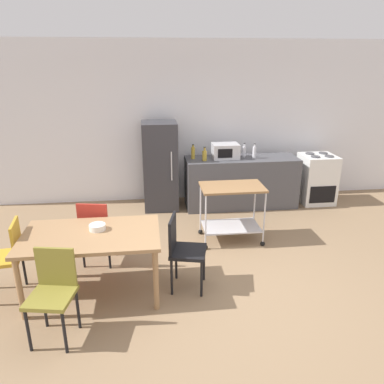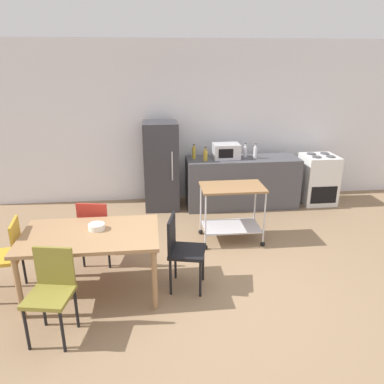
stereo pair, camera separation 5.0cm
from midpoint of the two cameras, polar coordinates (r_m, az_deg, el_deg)
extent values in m
plane|color=#8C7051|center=(4.56, 4.21, -14.58)|extent=(12.00, 12.00, 0.00)
cube|color=white|center=(7.03, -0.26, 10.54)|extent=(8.40, 0.12, 2.90)
cube|color=#4C4C51|center=(6.84, 7.81, 1.48)|extent=(2.00, 0.64, 0.90)
cube|color=#A37A51|center=(4.29, -14.95, -6.33)|extent=(1.50, 0.90, 0.04)
cylinder|color=#A37A51|center=(4.30, -24.59, -13.20)|extent=(0.06, 0.06, 0.71)
cylinder|color=#A37A51|center=(4.08, -5.36, -13.20)|extent=(0.06, 0.06, 0.71)
cylinder|color=#A37A51|center=(4.95, -21.95, -8.40)|extent=(0.06, 0.06, 0.71)
cylinder|color=#A37A51|center=(4.75, -5.58, -8.11)|extent=(0.06, 0.06, 0.71)
cube|color=olive|center=(3.85, -20.58, -14.70)|extent=(0.47, 0.47, 0.04)
cube|color=olive|center=(3.87, -19.88, -10.55)|extent=(0.38, 0.10, 0.40)
cylinder|color=black|center=(3.94, -23.56, -18.66)|extent=(0.03, 0.03, 0.45)
cylinder|color=black|center=(3.80, -18.75, -19.49)|extent=(0.03, 0.03, 0.45)
cylinder|color=black|center=(4.17, -21.39, -15.93)|extent=(0.03, 0.03, 0.45)
cylinder|color=black|center=(4.05, -16.86, -16.57)|extent=(0.03, 0.03, 0.45)
cube|color=black|center=(4.35, -0.39, -9.07)|extent=(0.48, 0.48, 0.04)
cube|color=black|center=(4.27, -2.81, -6.33)|extent=(0.12, 0.38, 0.40)
cylinder|color=black|center=(4.32, 1.62, -13.13)|extent=(0.03, 0.03, 0.45)
cylinder|color=black|center=(4.60, 2.03, -10.85)|extent=(0.03, 0.03, 0.45)
cylinder|color=black|center=(4.35, -2.95, -12.82)|extent=(0.03, 0.03, 0.45)
cylinder|color=black|center=(4.64, -2.23, -10.59)|extent=(0.03, 0.03, 0.45)
cube|color=#B72D23|center=(5.04, -13.80, -5.45)|extent=(0.47, 0.47, 0.04)
cube|color=#B72D23|center=(4.80, -14.66, -3.97)|extent=(0.38, 0.10, 0.40)
cylinder|color=black|center=(5.25, -11.24, -7.20)|extent=(0.03, 0.03, 0.45)
cylinder|color=black|center=(5.35, -14.78, -6.97)|extent=(0.03, 0.03, 0.45)
cylinder|color=black|center=(4.96, -12.28, -8.95)|extent=(0.03, 0.03, 0.45)
cylinder|color=black|center=(5.06, -16.01, -8.66)|extent=(0.03, 0.03, 0.45)
cube|color=gold|center=(4.73, -26.76, -8.89)|extent=(0.45, 0.45, 0.04)
cube|color=gold|center=(4.59, -24.99, -6.37)|extent=(0.08, 0.38, 0.40)
cylinder|color=black|center=(4.95, -23.98, -10.40)|extent=(0.03, 0.03, 0.45)
cylinder|color=black|center=(4.66, -24.67, -12.44)|extent=(0.03, 0.03, 0.45)
cube|color=white|center=(7.35, 18.82, 1.85)|extent=(0.60, 0.60, 0.90)
cube|color=black|center=(7.15, 19.64, -0.44)|extent=(0.48, 0.01, 0.32)
cylinder|color=#47474C|center=(7.07, 18.66, 5.08)|extent=(0.16, 0.16, 0.02)
cylinder|color=#47474C|center=(7.18, 20.56, 5.08)|extent=(0.16, 0.16, 0.02)
cylinder|color=#47474C|center=(7.28, 17.90, 5.57)|extent=(0.16, 0.16, 0.02)
cylinder|color=#47474C|center=(7.39, 19.75, 5.56)|extent=(0.16, 0.16, 0.02)
cube|color=#333338|center=(6.65, -4.52, 3.99)|extent=(0.60, 0.60, 1.55)
cylinder|color=silver|center=(6.33, -2.80, 3.96)|extent=(0.02, 0.02, 0.50)
cube|color=olive|center=(5.36, 6.45, 0.74)|extent=(0.90, 0.56, 0.03)
cube|color=silver|center=(5.59, 6.21, -5.23)|extent=(0.83, 0.52, 0.02)
cylinder|color=silver|center=(5.20, 2.36, -4.33)|extent=(0.02, 0.02, 0.76)
sphere|color=black|center=(5.38, 2.29, -8.37)|extent=(0.07, 0.07, 0.07)
cylinder|color=silver|center=(5.38, 11.25, -3.84)|extent=(0.02, 0.02, 0.76)
sphere|color=black|center=(5.56, 10.97, -7.77)|extent=(0.07, 0.07, 0.07)
cylinder|color=silver|center=(5.66, 1.60, -2.29)|extent=(0.02, 0.02, 0.76)
sphere|color=black|center=(5.82, 1.56, -6.08)|extent=(0.07, 0.07, 0.07)
cylinder|color=silver|center=(5.83, 9.81, -1.91)|extent=(0.02, 0.02, 0.76)
sphere|color=black|center=(5.99, 9.59, -5.61)|extent=(0.07, 0.07, 0.07)
cylinder|color=gold|center=(6.60, 0.51, 5.96)|extent=(0.07, 0.07, 0.20)
cylinder|color=gold|center=(6.57, 0.51, 6.99)|extent=(0.03, 0.03, 0.04)
cylinder|color=black|center=(6.56, 0.51, 7.21)|extent=(0.03, 0.03, 0.01)
cylinder|color=gold|center=(6.48, 2.27, 5.53)|extent=(0.08, 0.08, 0.17)
cylinder|color=gold|center=(6.45, 2.28, 6.51)|extent=(0.04, 0.04, 0.06)
cylinder|color=black|center=(6.44, 2.29, 6.82)|extent=(0.04, 0.04, 0.01)
cube|color=silver|center=(6.64, 5.46, 6.22)|extent=(0.46, 0.34, 0.26)
cube|color=black|center=(6.47, 5.42, 5.86)|extent=(0.25, 0.01, 0.16)
cylinder|color=silver|center=(6.77, 8.31, 6.08)|extent=(0.06, 0.06, 0.19)
cylinder|color=silver|center=(6.75, 8.36, 7.08)|extent=(0.03, 0.03, 0.05)
cylinder|color=black|center=(6.74, 8.37, 7.33)|extent=(0.03, 0.03, 0.01)
cylinder|color=silver|center=(6.71, 9.83, 5.92)|extent=(0.06, 0.06, 0.21)
cylinder|color=silver|center=(6.68, 9.89, 6.98)|extent=(0.03, 0.03, 0.05)
cylinder|color=black|center=(6.68, 9.90, 7.22)|extent=(0.03, 0.03, 0.01)
cylinder|color=white|center=(4.34, -14.02, -5.15)|extent=(0.18, 0.18, 0.07)
camera|label=1|loc=(0.03, -89.72, 0.10)|focal=35.00mm
camera|label=2|loc=(0.03, 90.28, -0.10)|focal=35.00mm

